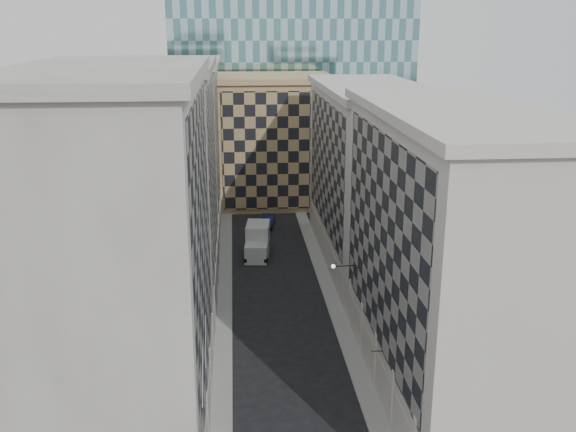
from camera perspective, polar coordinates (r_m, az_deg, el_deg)
sidewalk_west at (r=61.96m, az=-5.68°, el=-8.02°), size 1.50×100.00×0.15m
sidewalk_east at (r=62.62m, az=4.05°, el=-7.70°), size 1.50×100.00×0.15m
bldg_left_a at (r=40.47m, az=-14.47°, el=-4.23°), size 10.80×22.80×23.70m
bldg_left_b at (r=61.46m, az=-11.22°, el=2.66°), size 10.80×22.80×22.70m
bldg_left_c at (r=82.97m, az=-9.63°, el=6.02°), size 10.80×22.80×21.70m
bldg_right_a at (r=46.56m, az=14.02°, el=-3.38°), size 10.80×26.80×20.70m
bldg_right_b at (r=71.70m, az=7.22°, el=3.64°), size 10.80×28.80×19.70m
tan_block at (r=95.80m, az=-1.24°, el=6.82°), size 16.80×14.80×18.80m
church_tower at (r=108.36m, az=-2.90°, el=17.27°), size 7.20×7.20×51.50m
flagpoles_left at (r=36.99m, az=-7.47°, el=-12.43°), size 0.10×6.33×2.33m
bracket_lamp at (r=54.66m, az=4.23°, el=-4.48°), size 1.98×0.36×0.36m
box_truck at (r=74.74m, az=-2.73°, el=-2.33°), size 3.30×6.68×3.53m
dark_car at (r=85.22m, az=-1.82°, el=-0.44°), size 2.22×4.83×1.53m
shop_sign at (r=45.88m, az=7.69°, el=-12.23°), size 0.81×0.71×0.79m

